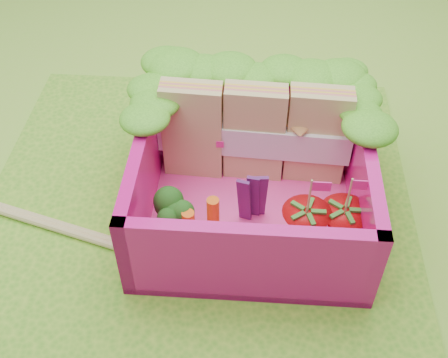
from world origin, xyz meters
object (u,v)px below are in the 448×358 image
(strawberry_right, at_px, (342,227))
(chopsticks, at_px, (20,215))
(bento_box, at_px, (252,177))
(broccoli, at_px, (170,211))
(strawberry_left, at_px, (305,228))
(sandwich_stack, at_px, (255,133))

(strawberry_right, distance_m, chopsticks, 1.88)
(bento_box, relative_size, broccoli, 4.22)
(broccoli, xyz_separation_m, chopsticks, (-0.93, 0.10, -0.22))
(bento_box, bearing_deg, strawberry_left, -43.80)
(bento_box, xyz_separation_m, strawberry_right, (0.50, -0.26, -0.09))
(sandwich_stack, relative_size, chopsticks, 0.56)
(strawberry_left, bearing_deg, sandwich_stack, 117.05)
(sandwich_stack, bearing_deg, broccoli, -129.18)
(sandwich_stack, xyz_separation_m, strawberry_right, (0.50, -0.55, -0.17))
(broccoli, xyz_separation_m, strawberry_left, (0.74, -0.02, -0.05))
(strawberry_left, bearing_deg, chopsticks, 175.59)
(strawberry_left, bearing_deg, bento_box, 136.20)
(bento_box, distance_m, strawberry_left, 0.42)
(bento_box, relative_size, strawberry_right, 2.57)
(strawberry_left, distance_m, chopsticks, 1.68)
(broccoli, relative_size, chopsticks, 0.15)
(strawberry_left, relative_size, chopsticks, 0.24)
(sandwich_stack, bearing_deg, chopsticks, -162.07)
(broccoli, bearing_deg, strawberry_left, -1.91)
(strawberry_left, bearing_deg, broccoli, 178.09)
(bento_box, bearing_deg, chopsticks, -173.45)
(strawberry_right, bearing_deg, chopsticks, 176.80)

